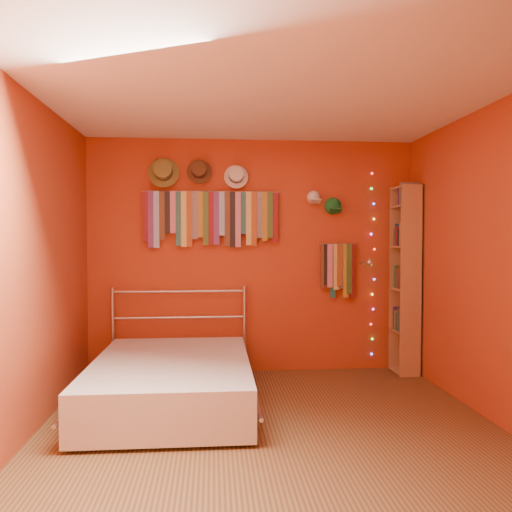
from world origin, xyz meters
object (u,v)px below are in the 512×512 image
object	(u,v)px
tie_rack	(211,216)
reading_lamp	(369,262)
bookshelf	(409,278)
bed	(172,381)

from	to	relation	value
tie_rack	reading_lamp	bearing A→B (deg)	-5.31
tie_rack	reading_lamp	xyz separation A→B (m)	(1.66, -0.15, -0.49)
bookshelf	bed	size ratio (longest dim) A/B	1.03
reading_lamp	bed	world-z (taller)	reading_lamp
bookshelf	bed	bearing A→B (deg)	-160.61
tie_rack	bed	world-z (taller)	tie_rack
reading_lamp	bookshelf	distance (m)	0.48
tie_rack	bed	distance (m)	1.81
reading_lamp	bed	bearing A→B (deg)	-156.71
reading_lamp	bookshelf	world-z (taller)	bookshelf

